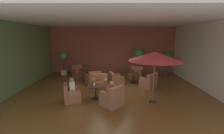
{
  "coord_description": "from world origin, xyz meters",
  "views": [
    {
      "loc": [
        0.05,
        -7.89,
        2.86
      ],
      "look_at": [
        0.0,
        0.43,
        1.2
      ],
      "focal_mm": 24.12,
      "sensor_mm": 36.0,
      "label": 1
    }
  ],
  "objects": [
    {
      "name": "patron_by_window",
      "position": [
        -0.0,
        -1.93,
        0.72
      ],
      "size": [
        0.43,
        0.44,
        0.65
      ],
      "color": "#B94740",
      "rests_on": "ground_plane"
    },
    {
      "name": "armchair_front_right_north",
      "position": [
        -2.44,
        2.74,
        0.32
      ],
      "size": [
        1.09,
        1.09,
        0.87
      ],
      "color": "#985840",
      "rests_on": "ground_plane"
    },
    {
      "name": "armchair_front_left_south",
      "position": [
        0.03,
        -1.96,
        0.33
      ],
      "size": [
        1.09,
        1.08,
        0.91
      ],
      "color": "#906244",
      "rests_on": "ground_plane"
    },
    {
      "name": "armchair_mid_center_south",
      "position": [
        0.22,
        0.93,
        0.29
      ],
      "size": [
        0.97,
        0.97,
        0.78
      ],
      "color": "#93603E",
      "rests_on": "ground_plane"
    },
    {
      "name": "armchair_front_right_east",
      "position": [
        -1.17,
        1.13,
        0.3
      ],
      "size": [
        1.1,
        1.08,
        0.83
      ],
      "color": "#9C6841",
      "rests_on": "ground_plane"
    },
    {
      "name": "potted_tree_left_corner",
      "position": [
        1.98,
        3.27,
        1.38
      ],
      "size": [
        0.7,
        0.7,
        2.03
      ],
      "color": "#3E322A",
      "rests_on": "ground_plane"
    },
    {
      "name": "wall_back_brick",
      "position": [
        0.0,
        4.21,
        1.81
      ],
      "size": [
        10.08,
        0.08,
        3.63
      ],
      "primitive_type": "cube",
      "color": "brown",
      "rests_on": "ground_plane"
    },
    {
      "name": "patron_blue_shirt",
      "position": [
        -1.77,
        -1.51,
        0.73
      ],
      "size": [
        0.32,
        0.4,
        0.69
      ],
      "color": "silver",
      "rests_on": "ground_plane"
    },
    {
      "name": "patio_umbrella_tall_red",
      "position": [
        1.83,
        -1.6,
        2.06
      ],
      "size": [
        2.23,
        2.23,
        2.27
      ],
      "color": "#2D2D2D",
      "rests_on": "ground_plane"
    },
    {
      "name": "armchair_front_left_east",
      "position": [
        -1.81,
        -1.52,
        0.3
      ],
      "size": [
        0.9,
        0.91,
        0.83
      ],
      "color": "#96583D",
      "rests_on": "ground_plane"
    },
    {
      "name": "armchair_front_left_north",
      "position": [
        -0.65,
        -0.09,
        0.33
      ],
      "size": [
        0.87,
        0.79,
        0.88
      ],
      "color": "#9F5C3B",
      "rests_on": "ground_plane"
    },
    {
      "name": "ground_plane",
      "position": [
        0.0,
        0.0,
        -0.01
      ],
      "size": [
        10.08,
        8.5,
        0.02
      ],
      "primitive_type": "cube",
      "color": "brown"
    },
    {
      "name": "ceiling_slab",
      "position": [
        0.0,
        0.0,
        3.66
      ],
      "size": [
        10.08,
        8.5,
        0.06
      ],
      "primitive_type": "cube",
      "color": "silver",
      "rests_on": "wall_back_brick"
    },
    {
      "name": "potted_tree_mid_right",
      "position": [
        -3.74,
        3.4,
        1.08
      ],
      "size": [
        0.62,
        0.62,
        1.72
      ],
      "color": "silver",
      "rests_on": "ground_plane"
    },
    {
      "name": "iced_drink_cup",
      "position": [
        -0.81,
        -1.21,
        0.71
      ],
      "size": [
        0.08,
        0.08,
        0.11
      ],
      "primitive_type": "cylinder",
      "color": "white",
      "rests_on": "cafe_table_front_left"
    },
    {
      "name": "armchair_mid_center_east",
      "position": [
        1.7,
        2.38,
        0.3
      ],
      "size": [
        1.01,
        0.96,
        0.84
      ],
      "color": "#955D3C",
      "rests_on": "ground_plane"
    },
    {
      "name": "cafe_table_front_right",
      "position": [
        -1.75,
        1.98,
        0.47
      ],
      "size": [
        0.66,
        0.66,
        0.66
      ],
      "color": "black",
      "rests_on": "ground_plane"
    },
    {
      "name": "wall_left_accent",
      "position": [
        -5.0,
        0.0,
        1.81
      ],
      "size": [
        0.08,
        8.5,
        3.63
      ],
      "primitive_type": "cube",
      "color": "#5E7C4D",
      "rests_on": "ground_plane"
    },
    {
      "name": "cafe_table_mid_center",
      "position": [
        1.32,
        1.28,
        0.54
      ],
      "size": [
        0.83,
        0.83,
        0.66
      ],
      "color": "black",
      "rests_on": "ground_plane"
    },
    {
      "name": "cafe_table_front_left",
      "position": [
        -0.76,
        -1.19,
        0.49
      ],
      "size": [
        0.76,
        0.76,
        0.66
      ],
      "color": "black",
      "rests_on": "ground_plane"
    },
    {
      "name": "potted_tree_mid_left",
      "position": [
        3.96,
        2.86,
        1.32
      ],
      "size": [
        0.77,
        0.77,
        1.87
      ],
      "color": "#3A3833",
      "rests_on": "ground_plane"
    },
    {
      "name": "wall_right_plain",
      "position": [
        5.0,
        0.0,
        1.81
      ],
      "size": [
        0.08,
        8.5,
        3.63
      ],
      "primitive_type": "cube",
      "color": "silver",
      "rests_on": "ground_plane"
    },
    {
      "name": "armchair_mid_center_north",
      "position": [
        2.12,
        0.44,
        0.31
      ],
      "size": [
        1.09,
        1.09,
        0.86
      ],
      "color": "#98654A",
      "rests_on": "ground_plane"
    }
  ]
}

